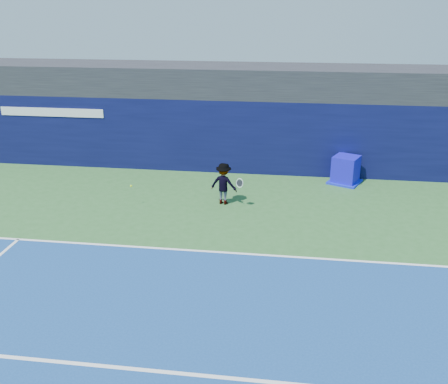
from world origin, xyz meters
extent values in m
plane|color=#2D602B|center=(0.00, 0.00, 0.00)|extent=(80.00, 80.00, 0.00)
cube|color=white|center=(0.00, 3.00, 0.01)|extent=(24.00, 0.10, 0.01)
cube|color=white|center=(0.00, -2.00, 0.01)|extent=(24.00, 0.10, 0.01)
cube|color=#222227|center=(0.00, 11.50, 3.60)|extent=(36.00, 3.00, 1.20)
cube|color=#090C35|center=(0.00, 10.50, 1.50)|extent=(36.00, 1.00, 3.00)
cube|color=white|center=(-7.00, 9.99, 2.35)|extent=(4.50, 0.04, 0.35)
cube|color=#140DBD|center=(5.14, 9.47, 0.54)|extent=(1.19, 1.19, 1.08)
cube|color=#0E19C4|center=(5.14, 9.47, 0.04)|extent=(1.49, 1.49, 0.07)
imported|color=silver|center=(0.72, 6.68, 0.74)|extent=(1.05, 0.75, 1.48)
cylinder|color=black|center=(1.17, 6.43, 0.65)|extent=(0.07, 0.13, 0.23)
torus|color=white|center=(1.31, 6.38, 0.90)|extent=(0.27, 0.15, 0.26)
cylinder|color=black|center=(1.31, 6.38, 0.90)|extent=(0.23, 0.12, 0.22)
sphere|color=#C1E319|center=(-2.42, 6.05, 0.73)|extent=(0.07, 0.07, 0.07)
camera|label=1|loc=(2.93, -9.49, 6.67)|focal=40.00mm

